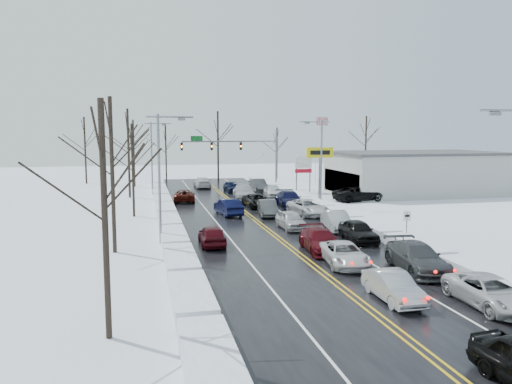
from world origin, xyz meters
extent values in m
plane|color=white|center=(0.00, 0.00, 0.00)|extent=(160.00, 160.00, 0.00)
cube|color=black|center=(0.00, 2.00, 0.01)|extent=(14.00, 84.00, 0.01)
cube|color=white|center=(-7.60, 2.00, 0.00)|extent=(1.79, 72.00, 0.76)
cube|color=white|center=(7.60, 2.00, 0.00)|extent=(1.79, 72.00, 0.76)
cylinder|color=slate|center=(8.50, 28.00, 4.00)|extent=(0.24, 0.24, 8.00)
cylinder|color=slate|center=(2.00, 28.00, 6.50)|extent=(13.00, 0.18, 0.18)
cylinder|color=slate|center=(7.30, 28.00, 5.40)|extent=(2.33, 0.10, 2.33)
cube|color=#0C591E|center=(-2.50, 28.00, 6.90)|extent=(1.60, 0.08, 0.70)
cube|color=black|center=(3.50, 28.00, 5.85)|extent=(0.32, 0.25, 1.05)
sphere|color=#3F0705|center=(3.50, 27.84, 6.15)|extent=(0.20, 0.20, 0.20)
sphere|color=orange|center=(3.50, 27.84, 5.85)|extent=(0.22, 0.22, 0.22)
sphere|color=black|center=(3.50, 27.84, 5.55)|extent=(0.20, 0.20, 0.20)
cube|color=black|center=(-0.50, 28.00, 5.85)|extent=(0.32, 0.25, 1.05)
sphere|color=#3F0705|center=(-0.50, 27.84, 6.15)|extent=(0.20, 0.20, 0.20)
sphere|color=orange|center=(-0.50, 27.84, 5.85)|extent=(0.22, 0.22, 0.22)
sphere|color=black|center=(-0.50, 27.84, 5.55)|extent=(0.20, 0.20, 0.20)
cube|color=black|center=(-4.50, 28.00, 5.85)|extent=(0.32, 0.25, 1.05)
sphere|color=#3F0705|center=(-4.50, 27.84, 6.15)|extent=(0.20, 0.20, 0.20)
sphere|color=orange|center=(-4.50, 27.84, 5.85)|extent=(0.22, 0.22, 0.22)
sphere|color=black|center=(-4.50, 27.84, 5.55)|extent=(0.20, 0.20, 0.20)
cylinder|color=slate|center=(10.50, 16.00, 2.80)|extent=(0.20, 0.20, 5.60)
cube|color=yellow|center=(10.50, 16.00, 5.40)|extent=(3.20, 0.30, 1.20)
cube|color=black|center=(10.50, 15.83, 5.40)|extent=(2.40, 0.04, 0.50)
cylinder|color=slate|center=(9.60, 22.00, 2.00)|extent=(0.16, 0.16, 4.00)
cylinder|color=slate|center=(11.40, 22.00, 2.00)|extent=(0.16, 0.16, 4.00)
cube|color=white|center=(10.50, 22.00, 4.30)|extent=(2.20, 0.22, 0.70)
cube|color=white|center=(10.50, 22.00, 3.50)|extent=(2.20, 0.22, 0.70)
cube|color=#B30D20|center=(10.50, 22.00, 2.80)|extent=(2.20, 0.22, 0.50)
cylinder|color=slate|center=(8.20, -8.00, 1.10)|extent=(0.08, 0.08, 2.20)
cube|color=white|center=(8.20, -8.00, 2.00)|extent=(0.55, 0.05, 0.70)
cube|color=black|center=(8.20, -8.04, 2.00)|extent=(0.35, 0.02, 0.15)
cylinder|color=silver|center=(15.00, 30.00, 5.00)|extent=(0.14, 0.14, 10.00)
cube|color=#A2A29D|center=(24.00, 18.00, 2.50)|extent=(20.00, 12.00, 5.00)
cube|color=#262628|center=(14.05, 18.00, 1.60)|extent=(0.10, 11.00, 2.80)
cube|color=#3F3F42|center=(24.00, 18.00, 5.15)|extent=(20.40, 12.40, 0.30)
cylinder|color=slate|center=(7.70, -18.00, 8.80)|extent=(3.20, 0.12, 0.12)
cube|color=slate|center=(6.90, -18.00, 8.65)|extent=(0.50, 0.25, 0.18)
cylinder|color=slate|center=(8.50, 10.00, 4.50)|extent=(0.18, 0.18, 9.00)
cylinder|color=slate|center=(7.70, 10.00, 8.80)|extent=(3.20, 0.12, 0.12)
cube|color=slate|center=(6.90, 10.00, 8.65)|extent=(0.50, 0.25, 0.18)
cylinder|color=slate|center=(-8.50, -4.00, 4.50)|extent=(0.18, 0.18, 9.00)
cylinder|color=slate|center=(-7.70, -4.00, 8.80)|extent=(3.20, 0.12, 0.12)
cube|color=slate|center=(-6.90, -4.00, 8.65)|extent=(0.50, 0.25, 0.18)
cylinder|color=slate|center=(-8.50, 24.00, 4.50)|extent=(0.18, 0.18, 9.00)
cylinder|color=slate|center=(-7.70, 24.00, 8.80)|extent=(3.20, 0.12, 0.12)
cube|color=slate|center=(-6.90, 24.00, 8.65)|extent=(0.50, 0.25, 0.18)
cylinder|color=#2D231C|center=(-11.00, -20.00, 4.50)|extent=(0.24, 0.24, 9.00)
cylinder|color=#2D231C|center=(-11.50, -6.00, 5.00)|extent=(0.27, 0.27, 10.00)
cylinder|color=#2D231C|center=(-10.50, 8.00, 4.25)|extent=(0.23, 0.23, 8.50)
cylinder|color=#2D231C|center=(-11.20, 22.00, 5.25)|extent=(0.28, 0.28, 10.50)
cylinder|color=#2D231C|center=(-10.80, 34.00, 4.75)|extent=(0.25, 0.25, 9.50)
cylinder|color=#2D231C|center=(-18.00, 40.00, 5.00)|extent=(0.27, 0.27, 10.00)
cylinder|color=#2D231C|center=(-6.00, 41.00, 4.50)|extent=(0.24, 0.24, 9.00)
cylinder|color=#2D231C|center=(2.00, 39.00, 5.50)|extent=(0.29, 0.29, 11.00)
cylinder|color=#2D231C|center=(12.00, 40.50, 4.25)|extent=(0.23, 0.23, 8.50)
cylinder|color=#2D231C|center=(28.00, 41.00, 5.25)|extent=(0.28, 0.28, 10.50)
imported|color=#ADB0B6|center=(1.59, -18.49, 0.00)|extent=(1.46, 4.08, 1.34)
imported|color=silver|center=(1.82, -12.19, 0.00)|extent=(2.72, 4.98, 1.32)
imported|color=#4B0A11|center=(1.61, -8.68, 0.00)|extent=(2.41, 5.18, 1.46)
imported|color=#BABABC|center=(1.95, -0.97, 0.00)|extent=(1.77, 4.28, 1.45)
imported|color=#3E4143|center=(1.65, 5.56, 0.00)|extent=(2.10, 4.59, 1.46)
imported|color=black|center=(1.90, 10.88, 0.00)|extent=(2.57, 5.10, 1.38)
imported|color=#AEB0B6|center=(1.82, 17.66, 0.00)|extent=(2.94, 5.96, 1.67)
imported|color=black|center=(1.61, 24.44, 0.00)|extent=(2.00, 4.31, 1.43)
imported|color=silver|center=(5.42, -20.24, 0.00)|extent=(2.39, 4.95, 1.36)
imported|color=#383B3D|center=(5.27, -14.32, 0.00)|extent=(2.74, 5.62, 1.58)
imported|color=black|center=(5.30, -6.45, 0.00)|extent=(1.94, 4.51, 1.52)
imported|color=#A3A6AA|center=(5.34, -2.26, 0.00)|extent=(2.16, 4.77, 1.52)
imported|color=silver|center=(5.41, 5.03, 0.00)|extent=(3.13, 5.61, 1.48)
imported|color=black|center=(5.29, 10.71, 0.00)|extent=(2.58, 5.60, 1.59)
imported|color=silver|center=(5.28, 17.39, 0.00)|extent=(2.32, 4.83, 1.59)
imported|color=#3E4043|center=(5.16, 24.61, 0.00)|extent=(1.73, 4.92, 1.62)
imported|color=black|center=(-1.86, 6.78, 0.00)|extent=(2.24, 4.88, 1.55)
imported|color=#440F09|center=(-5.11, 17.02, 0.00)|extent=(2.78, 5.17, 1.38)
imported|color=silver|center=(-1.57, 30.30, 0.00)|extent=(2.15, 5.22, 1.51)
imported|color=#44090F|center=(-5.07, -5.44, 0.00)|extent=(1.80, 4.26, 1.44)
imported|color=black|center=(14.17, 13.03, 0.00)|extent=(6.18, 3.41, 1.64)
imported|color=#44474A|center=(16.88, 14.59, 0.00)|extent=(2.03, 4.70, 1.35)
imported|color=black|center=(15.08, 21.48, 0.00)|extent=(2.31, 5.01, 1.66)
camera|label=1|loc=(-9.57, -38.93, 7.78)|focal=35.00mm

